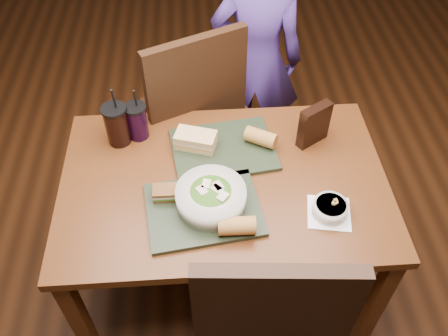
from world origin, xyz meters
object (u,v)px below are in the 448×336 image
Objects in this scene: cup_cola at (117,125)px; cup_berry at (137,121)px; diner at (256,61)px; sandwich_far at (196,140)px; salad_bowl at (211,196)px; baguette_far at (261,137)px; soup_bowl at (330,209)px; dining_table at (224,194)px; sandwich_near at (166,193)px; chair_far at (198,111)px; baguette_near at (237,226)px; tray_far at (223,149)px; chip_bag at (314,125)px; tray_near at (204,210)px.

cup_berry is at bearing 19.08° from cup_cola.
sandwich_far is (-0.34, -0.71, 0.12)m from diner.
baguette_far is at bearing 54.27° from salad_bowl.
soup_bowl is at bearing -32.94° from cup_berry.
salad_bowl is at bearing -113.71° from dining_table.
soup_bowl is (0.14, -1.09, 0.10)m from diner.
diner reaches higher than dining_table.
soup_bowl is 0.73× the size of cup_berry.
soup_bowl is at bearing -10.10° from sandwich_near.
cup_cola is at bearing -136.36° from chair_far.
baguette_near is at bearing -73.31° from sandwich_far.
sandwich_near is at bearing 169.90° from soup_bowl.
sandwich_near is at bearing 164.74° from salad_bowl.
baguette_near is at bearing -55.18° from cup_berry.
cup_cola is (-0.46, 0.51, 0.04)m from baguette_near.
chair_far reaches higher than dining_table.
tray_far is 2.29× the size of soup_bowl.
cup_cola is (-0.67, -0.64, 0.16)m from diner.
diner reaches higher than sandwich_near.
baguette_far is (0.14, 0.44, -0.00)m from baguette_near.
baguette_near is (0.03, -0.26, 0.14)m from dining_table.
salad_bowl is (-0.06, -0.13, 0.15)m from dining_table.
chip_bag is at bearing 112.14° from diner.
dining_table is 9.77× the size of baguette_near.
tray_far is at bearing 136.46° from soup_bowl.
soup_bowl is 0.39m from chip_bag.
cup_berry is (-0.35, 0.28, 0.17)m from dining_table.
chair_far reaches higher than salad_bowl.
baguette_far is at bearing -6.99° from cup_cola.
chair_far is 0.87m from baguette_near.
chair_far is at bearing 78.24° from sandwich_near.
diner is at bearing 72.73° from tray_far.
cup_cola reaches higher than baguette_near.
chair_far is 0.73m from salad_bowl.
chip_bag is at bearing 3.93° from baguette_far.
cup_berry is (-0.29, 0.41, 0.02)m from salad_bowl.
tray_near is at bearing 174.78° from soup_bowl.
chair_far reaches higher than cup_berry.
cup_berry is (-0.51, 0.10, 0.03)m from baguette_far.
chair_far is at bearing 48.78° from cup_berry.
baguette_far is 0.60m from cup_cola.
dining_table is 3.10× the size of tray_far.
baguette_near is at bearing -57.03° from salad_bowl.
tray_far is at bearing -76.90° from chair_far.
sandwich_near is 0.31m from baguette_near.
chair_far is 0.65m from chip_bag.
dining_table is at bearing -92.93° from tray_far.
diner reaches higher than tray_near.
cup_berry is at bearing 141.74° from chip_bag.
baguette_near is 0.69m from cup_cola.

